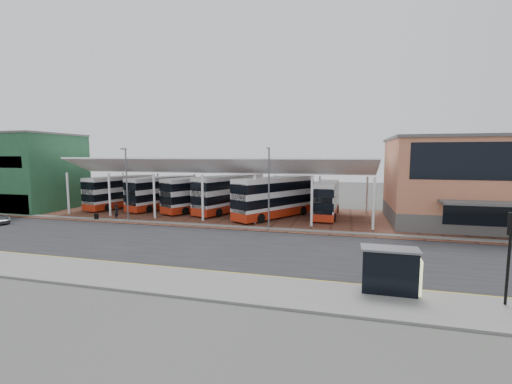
# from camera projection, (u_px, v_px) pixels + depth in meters

# --- Properties ---
(ground) EXTENTS (140.00, 140.00, 0.00)m
(ground) POSITION_uv_depth(u_px,v_px,m) (229.00, 244.00, 28.43)
(ground) COLOR #42433F
(road) EXTENTS (120.00, 14.00, 0.02)m
(road) POSITION_uv_depth(u_px,v_px,m) (225.00, 247.00, 27.47)
(road) COLOR black
(road) RESTS_ON ground
(forecourt) EXTENTS (72.00, 16.00, 0.06)m
(forecourt) POSITION_uv_depth(u_px,v_px,m) (281.00, 217.00, 40.43)
(forecourt) COLOR brown
(forecourt) RESTS_ON ground
(sidewalk) EXTENTS (120.00, 4.00, 0.14)m
(sidewalk) POSITION_uv_depth(u_px,v_px,m) (178.00, 281.00, 19.77)
(sidewalk) COLOR slate
(sidewalk) RESTS_ON ground
(north_kerb) EXTENTS (120.00, 0.80, 0.14)m
(north_kerb) POSITION_uv_depth(u_px,v_px,m) (249.00, 228.00, 34.39)
(north_kerb) COLOR slate
(north_kerb) RESTS_ON ground
(yellow_line_near) EXTENTS (120.00, 0.12, 0.01)m
(yellow_line_near) POSITION_uv_depth(u_px,v_px,m) (193.00, 271.00, 21.70)
(yellow_line_near) COLOR #E0C800
(yellow_line_near) RESTS_ON road
(yellow_line_far) EXTENTS (120.00, 0.12, 0.01)m
(yellow_line_far) POSITION_uv_depth(u_px,v_px,m) (195.00, 269.00, 21.99)
(yellow_line_far) COLOR #E0C800
(yellow_line_far) RESTS_ON road
(canopy) EXTENTS (37.00, 11.63, 7.07)m
(canopy) POSITION_uv_depth(u_px,v_px,m) (220.00, 167.00, 42.72)
(canopy) COLOR white
(canopy) RESTS_ON ground
(terminal) EXTENTS (18.40, 14.40, 9.25)m
(terminal) POSITION_uv_depth(u_px,v_px,m) (482.00, 181.00, 35.54)
(terminal) COLOR #53514F
(terminal) RESTS_ON ground
(shop_green) EXTENTS (6.40, 10.20, 10.22)m
(shop_green) POSITION_uv_depth(u_px,v_px,m) (44.00, 172.00, 45.98)
(shop_green) COLOR #265937
(shop_green) RESTS_ON ground
(shop_cream) EXTENTS (6.40, 10.20, 10.22)m
(shop_cream) POSITION_uv_depth(u_px,v_px,m) (7.00, 171.00, 47.61)
(shop_cream) COLOR #B3AE98
(shop_cream) RESTS_ON ground
(lamp_west) EXTENTS (0.16, 0.90, 8.07)m
(lamp_west) POSITION_uv_depth(u_px,v_px,m) (127.00, 182.00, 37.52)
(lamp_west) COLOR slate
(lamp_west) RESTS_ON ground
(lamp_east) EXTENTS (0.16, 0.90, 8.07)m
(lamp_east) POSITION_uv_depth(u_px,v_px,m) (269.00, 186.00, 33.50)
(lamp_east) COLOR slate
(lamp_east) RESTS_ON ground
(bus_0) EXTENTS (4.51, 10.90, 4.38)m
(bus_0) POSITION_uv_depth(u_px,v_px,m) (121.00, 192.00, 47.78)
(bus_0) COLOR white
(bus_0) RESTS_ON forecourt
(bus_1) EXTENTS (5.46, 10.85, 4.37)m
(bus_1) POSITION_uv_depth(u_px,v_px,m) (162.00, 193.00, 46.60)
(bus_1) COLOR white
(bus_1) RESTS_ON forecourt
(bus_2) EXTENTS (6.85, 10.67, 4.39)m
(bus_2) POSITION_uv_depth(u_px,v_px,m) (200.00, 194.00, 44.80)
(bus_2) COLOR white
(bus_2) RESTS_ON forecourt
(bus_3) EXTENTS (6.45, 11.56, 4.69)m
(bus_3) POSITION_uv_depth(u_px,v_px,m) (230.00, 194.00, 43.88)
(bus_3) COLOR white
(bus_3) RESTS_ON forecourt
(bus_4) EXTENTS (8.18, 11.18, 4.73)m
(bus_4) POSITION_uv_depth(u_px,v_px,m) (275.00, 197.00, 39.93)
(bus_4) COLOR white
(bus_4) RESTS_ON forecourt
(bus_5) EXTENTS (2.75, 10.11, 4.14)m
(bus_5) POSITION_uv_depth(u_px,v_px,m) (327.00, 199.00, 40.78)
(bus_5) COLOR white
(bus_5) RESTS_ON forecourt
(pedestrian) EXTENTS (0.54, 0.71, 1.74)m
(pedestrian) POSITION_uv_depth(u_px,v_px,m) (117.00, 212.00, 38.87)
(pedestrian) COLOR black
(pedestrian) RESTS_ON forecourt
(suitcase) EXTENTS (0.38, 0.27, 0.66)m
(suitcase) POSITION_uv_depth(u_px,v_px,m) (96.00, 217.00, 38.67)
(suitcase) COLOR black
(suitcase) RESTS_ON forecourt
(bus_shelter) EXTENTS (2.99, 1.38, 2.38)m
(bus_shelter) POSITION_uv_depth(u_px,v_px,m) (395.00, 267.00, 17.61)
(bus_shelter) COLOR black
(bus_shelter) RESTS_ON sidewalk
(traffic_signal_west) EXTENTS (0.36, 0.32, 4.50)m
(traffic_signal_west) POSITION_uv_depth(u_px,v_px,m) (510.00, 244.00, 16.22)
(traffic_signal_west) COLOR black
(traffic_signal_west) RESTS_ON sidewalk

